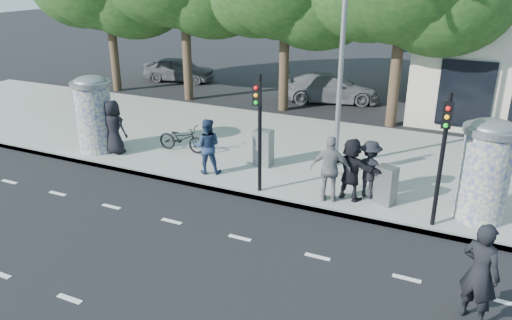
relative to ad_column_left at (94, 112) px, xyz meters
The scene contains 20 objects.
ground 8.63m from the ad_column_left, 32.01° to the right, with size 120.00×120.00×0.00m, color black.
sidewalk 7.94m from the ad_column_left, 22.62° to the left, with size 40.00×8.00×0.15m, color gray.
curb 7.41m from the ad_column_left, ahead, with size 40.00×0.10×0.16m, color slate.
lane_dash_far 7.99m from the ad_column_left, 23.29° to the right, with size 32.00×0.12×0.01m, color silver.
ad_column_left is the anchor object (origin of this frame).
ad_column_right 12.40m from the ad_column_left, ahead, with size 1.36×1.36×2.65m.
traffic_pole_near 6.67m from the ad_column_left, ahead, with size 0.22×0.31×3.40m.
traffic_pole_far 11.44m from the ad_column_left, ahead, with size 0.22×0.31×3.40m.
street_lamp 8.90m from the ad_column_left, 14.94° to the left, with size 0.25×0.93×8.00m.
ped_a 0.90m from the ad_column_left, ahead, with size 0.92×0.60×1.87m, color black.
ped_c 4.59m from the ad_column_left, ahead, with size 0.85×0.66×1.75m, color #1F2F4E.
ped_d 9.55m from the ad_column_left, ahead, with size 1.08×0.62×1.67m, color black.
ped_e 8.64m from the ad_column_left, ahead, with size 1.10×0.62×1.87m, color gray.
ped_f 9.11m from the ad_column_left, ahead, with size 1.64×0.59×1.77m, color black.
man_road 13.13m from the ad_column_left, 17.31° to the right, with size 0.74×0.48×2.03m, color black.
bicycle 3.13m from the ad_column_left, 23.07° to the left, with size 1.78×0.62×0.94m, color black.
cabinet_left 6.05m from the ad_column_left, 11.49° to the left, with size 0.57×0.42×1.20m, color slate.
cabinet_right 10.09m from the ad_column_left, ahead, with size 0.52×0.38×1.08m, color slate.
car_left 12.10m from the ad_column_left, 109.69° to the left, with size 4.03×1.62×1.37m, color #54555B.
car_right 11.81m from the ad_column_left, 63.82° to the left, with size 4.77×1.94×1.38m, color slate.
Camera 1 is at (4.92, -8.11, 6.23)m, focal length 35.00 mm.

